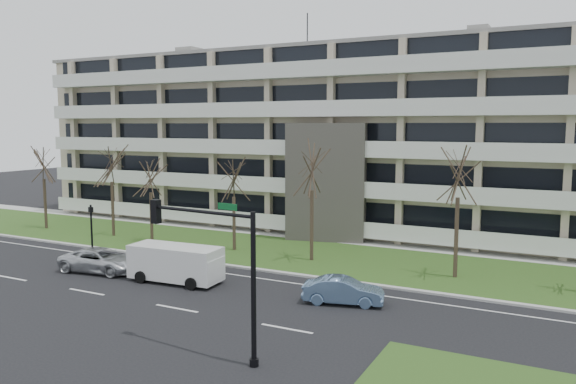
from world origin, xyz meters
The scene contains 17 objects.
ground centered at (0.00, 0.00, 0.00)m, with size 160.00×160.00×0.00m, color black.
grass_verge centered at (0.00, 13.00, 0.03)m, with size 90.00×10.00×0.06m, color #2C531B.
curb centered at (0.00, 8.00, 0.06)m, with size 90.00×0.35×0.12m, color #B2B2AD.
sidewalk centered at (0.00, 18.50, 0.04)m, with size 90.00×2.00×0.08m, color #B2B2AD.
lane_edge_line centered at (0.00, 6.50, 0.01)m, with size 90.00×0.12×0.01m, color white.
apartment_building centered at (-0.01, 25.32, 7.61)m, with size 60.50×15.10×18.75m.
silver_pickup centered at (-8.42, 3.46, 0.71)m, with size 2.34×5.07×1.41m, color silver.
blue_sedan centered at (6.91, 4.38, 0.66)m, with size 1.40×4.01×1.32m, color #6B8DBA.
white_van centered at (-2.90, 3.71, 1.24)m, with size 5.45×2.46×2.07m.
traffic_signal centered at (4.99, -3.80, 3.87)m, with size 5.16×0.76×5.98m.
pedestrian_signal centered at (-12.94, 7.08, 2.13)m, with size 0.38×0.34×3.35m.
tree_0 centered at (-23.24, 11.80, 5.97)m, with size 3.84×3.84×7.68m.
tree_1 centered at (-15.73, 12.00, 6.08)m, with size 3.91×3.91×7.81m.
tree_2 centered at (-11.52, 11.68, 5.25)m, with size 3.38×3.38×6.76m.
tree_3 centered at (-4.34, 12.02, 5.33)m, with size 3.43×3.43×6.86m.
tree_4 centered at (1.81, 11.75, 6.47)m, with size 4.16×4.16×8.31m.
tree_5 centered at (10.98, 11.75, 6.56)m, with size 4.21×4.21×8.43m.
Camera 1 is at (16.77, -21.01, 8.84)m, focal length 35.00 mm.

